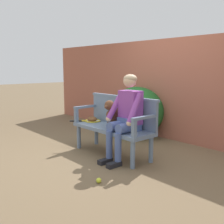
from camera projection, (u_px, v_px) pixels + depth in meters
ground_plane at (112, 155)px, 4.60m from camera, size 40.00×40.00×0.00m
brick_garden_fence at (174, 89)px, 5.53m from camera, size 8.00×0.30×2.01m
hedge_bush_far_right at (129, 114)px, 6.08m from camera, size 0.93×0.81×0.83m
hedge_bush_far_left at (137, 111)px, 5.82m from camera, size 1.19×1.09×1.04m
garden_bench at (112, 131)px, 4.53m from camera, size 1.52×0.52×0.48m
bench_backrest at (122, 110)px, 4.63m from camera, size 1.56×0.06×0.50m
bench_armrest_left_end at (82, 110)px, 4.96m from camera, size 0.06×0.52×0.28m
bench_armrest_right_end at (141, 122)px, 3.90m from camera, size 0.06×0.52×0.28m
person_seated at (126, 114)px, 4.20m from camera, size 0.56×0.66×1.35m
dog_on_bench at (113, 113)px, 4.48m from camera, size 0.28×0.45×0.45m
tennis_racket at (91, 121)px, 4.98m from camera, size 0.45×0.55×0.03m
baseball_glove at (92, 119)px, 4.96m from camera, size 0.26×0.23×0.09m
tennis_ball at (99, 180)px, 3.47m from camera, size 0.07×0.07×0.07m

